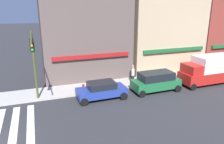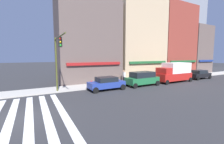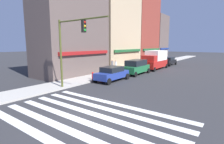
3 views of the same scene
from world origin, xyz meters
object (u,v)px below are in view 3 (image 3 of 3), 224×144
Objects in this scene: box_truck_red at (155,59)px; suv_green at (136,67)px; sedan_blue at (112,73)px; pedestrian_white_shirt at (116,66)px; pedestrian_orange_vest at (142,61)px; traffic_signal at (70,42)px; fire_hydrant at (93,75)px; sedan_black at (168,61)px; pedestrian_grey_coat at (112,65)px.

suv_green is at bearing 179.28° from box_truck_red.
pedestrian_white_shirt is (4.22, 2.46, 0.23)m from sedan_blue.
pedestrian_white_shirt is 1.00× the size of pedestrian_orange_vest.
pedestrian_orange_vest is at bearing 66.82° from box_truck_red.
box_truck_red reaches higher than pedestrian_orange_vest.
pedestrian_white_shirt and pedestrian_orange_vest have the same top height.
box_truck_red is at bearing -102.49° from pedestrian_white_shirt.
traffic_signal is at bearing 176.56° from suv_green.
traffic_signal is 0.98× the size of box_truck_red.
fire_hydrant is (-13.21, 1.70, -0.97)m from box_truck_red.
suv_green reaches higher than sedan_black.
suv_green is 6.42m from box_truck_red.
box_truck_red is (6.40, -0.00, 0.56)m from suv_green.
suv_green is 0.76× the size of box_truck_red.
traffic_signal is at bearing -179.89° from sedan_black.
suv_green is 2.68× the size of pedestrian_white_shirt.
suv_green is 2.79m from pedestrian_white_shirt.
box_truck_red is 1.40× the size of sedan_black.
suv_green is 2.68× the size of pedestrian_grey_coat.
pedestrian_white_shirt is (-1.30, 2.46, 0.04)m from suv_green.
traffic_signal reaches higher than pedestrian_white_shirt.
pedestrian_grey_coat is (-0.94, 3.32, 0.04)m from suv_green.
pedestrian_white_shirt is 8.91m from pedestrian_orange_vest.
pedestrian_white_shirt reaches higher than fire_hydrant.
suv_green is at bearing -146.93° from pedestrian_white_shirt.
box_truck_red reaches higher than fire_hydrant.
traffic_signal is 1.29× the size of suv_green.
pedestrian_white_shirt is at bearing 161.53° from box_truck_red.
pedestrian_orange_vest is at bearing -138.40° from pedestrian_grey_coat.
pedestrian_white_shirt is (9.64, 2.07, -3.17)m from traffic_signal.
box_truck_red reaches higher than pedestrian_white_shirt.
pedestrian_white_shirt is at bearing 28.95° from sedan_blue.
pedestrian_white_shirt is 0.93m from pedestrian_grey_coat.
box_truck_red is at bearing -1.36° from suv_green.
sedan_blue is 5.67m from pedestrian_grey_coat.
fire_hydrant is at bearing 164.62° from suv_green.
box_truck_red is 8.10m from pedestrian_white_shirt.
fire_hydrant is at bearing 176.17° from sedan_black.
suv_green reaches higher than pedestrian_white_shirt.
sedan_black is 14.43m from pedestrian_grey_coat.
pedestrian_orange_vest is (1.20, 2.90, -0.51)m from box_truck_red.
sedan_blue is 13.44m from pedestrian_orange_vest.
fire_hydrant is at bearing 103.14° from pedestrian_white_shirt.
traffic_signal is 11.41m from suv_green.
sedan_blue is at bearing -4.19° from traffic_signal.
traffic_signal is 7.27× the size of fire_hydrant.
pedestrian_orange_vest is (8.90, 0.44, 0.00)m from pedestrian_white_shirt.
pedestrian_orange_vest is (18.54, 2.51, -3.17)m from traffic_signal.
pedestrian_orange_vest is 8.55m from pedestrian_grey_coat.
box_truck_red is at bearing -7.33° from fire_hydrant.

